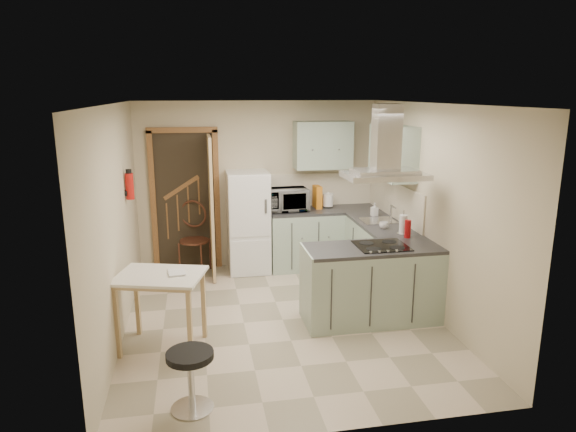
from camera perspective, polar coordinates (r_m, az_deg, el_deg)
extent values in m
plane|color=#C2B097|center=(6.19, -0.61, -11.44)|extent=(4.20, 4.20, 0.00)
plane|color=silver|center=(5.61, -0.67, 12.36)|extent=(4.20, 4.20, 0.00)
plane|color=#C0B394|center=(7.81, -3.28, 3.48)|extent=(3.60, 0.00, 3.60)
plane|color=#C0B394|center=(5.76, -18.58, -0.91)|extent=(0.00, 4.20, 4.20)
plane|color=#C0B394|center=(6.33, 15.64, 0.58)|extent=(0.00, 4.20, 4.20)
cube|color=brown|center=(7.76, -11.32, 1.67)|extent=(1.10, 0.12, 2.10)
cube|color=white|center=(7.60, -4.44, -0.68)|extent=(0.60, 0.60, 1.50)
cube|color=#9EB2A0|center=(7.81, 1.89, -2.53)|extent=(1.08, 0.60, 0.90)
cube|color=#9EB2A0|center=(7.42, 9.38, -3.60)|extent=(0.60, 1.95, 0.90)
cube|color=beige|center=(7.99, 3.59, 2.98)|extent=(1.68, 0.02, 0.50)
cube|color=#9EB2A0|center=(7.73, 3.89, 7.86)|extent=(0.85, 0.35, 0.70)
cube|color=#9EB2A0|center=(6.92, 11.58, 6.94)|extent=(0.35, 0.90, 0.70)
cube|color=#9EB2A0|center=(6.10, 9.29, -7.43)|extent=(1.55, 0.65, 0.90)
cube|color=black|center=(5.99, 10.36, -3.27)|extent=(0.58, 0.50, 0.01)
cube|color=silver|center=(5.81, 10.70, 4.44)|extent=(0.90, 0.55, 0.10)
cube|color=silver|center=(7.14, 9.99, -0.51)|extent=(0.45, 0.40, 0.01)
cylinder|color=#B2140F|center=(6.57, -17.19, 3.17)|extent=(0.10, 0.10, 0.32)
cube|color=tan|center=(5.58, -13.83, -10.23)|extent=(1.01, 0.86, 0.81)
cube|color=#442016|center=(7.70, -10.36, -2.73)|extent=(0.56, 0.56, 0.97)
cylinder|color=black|center=(4.59, -10.72, -17.52)|extent=(0.40, 0.40, 0.53)
imported|color=black|center=(7.61, -0.08, 1.83)|extent=(0.62, 0.44, 0.33)
cylinder|color=white|center=(7.86, 4.46, 1.81)|extent=(0.17, 0.17, 0.23)
cube|color=orange|center=(7.80, 3.28, 2.13)|extent=(0.10, 0.23, 0.34)
imported|color=#B8BAC5|center=(7.40, 9.59, 0.72)|extent=(0.10, 0.10, 0.19)
cylinder|color=silver|center=(6.52, 12.68, -0.89)|extent=(0.12, 0.12, 0.25)
imported|color=white|center=(6.74, 10.59, -1.03)|extent=(0.15, 0.15, 0.09)
cylinder|color=#A30E10|center=(6.38, 13.16, -1.41)|extent=(0.09, 0.09, 0.22)
imported|color=#92303B|center=(5.40, -13.19, -5.78)|extent=(0.19, 0.25, 0.10)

